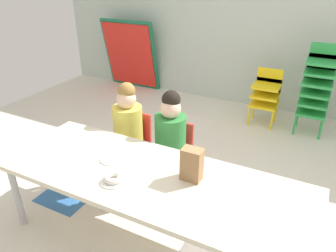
% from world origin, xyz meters
% --- Properties ---
extents(ground_plane, '(6.22, 4.68, 0.02)m').
position_xyz_m(ground_plane, '(-0.00, -0.00, -0.01)').
color(ground_plane, silver).
extents(back_wall, '(6.22, 0.10, 2.43)m').
position_xyz_m(back_wall, '(0.00, 2.34, 1.22)').
color(back_wall, '#B2C1B7').
rests_on(back_wall, ground_plane).
extents(craft_table, '(2.10, 0.76, 0.56)m').
position_xyz_m(craft_table, '(0.01, -0.56, 0.52)').
color(craft_table, beige).
rests_on(craft_table, ground_plane).
extents(seated_child_near_camera, '(0.32, 0.32, 0.92)m').
position_xyz_m(seated_child_near_camera, '(-0.57, 0.05, 0.55)').
color(seated_child_near_camera, red).
rests_on(seated_child_near_camera, ground_plane).
extents(seated_child_middle_seat, '(0.32, 0.31, 0.92)m').
position_xyz_m(seated_child_middle_seat, '(-0.15, 0.05, 0.55)').
color(seated_child_middle_seat, red).
rests_on(seated_child_middle_seat, ground_plane).
extents(kid_chair_yellow_stack, '(0.32, 0.30, 0.68)m').
position_xyz_m(kid_chair_yellow_stack, '(0.30, 1.79, 0.40)').
color(kid_chair_yellow_stack, yellow).
rests_on(kid_chair_yellow_stack, ground_plane).
extents(kid_chair_green_stack, '(0.32, 0.30, 1.04)m').
position_xyz_m(kid_chair_green_stack, '(0.84, 1.79, 0.58)').
color(kid_chair_green_stack, green).
rests_on(kid_chair_green_stack, ground_plane).
extents(folded_activity_table, '(0.90, 0.29, 1.09)m').
position_xyz_m(folded_activity_table, '(-1.91, 2.14, 0.54)').
color(folded_activity_table, '#19724C').
rests_on(folded_activity_table, ground_plane).
extents(paper_bag_brown, '(0.13, 0.09, 0.22)m').
position_xyz_m(paper_bag_brown, '(0.26, -0.47, 0.67)').
color(paper_bag_brown, '#9E754C').
rests_on(paper_bag_brown, craft_table).
extents(paper_plate_near_edge, '(0.18, 0.18, 0.01)m').
position_xyz_m(paper_plate_near_edge, '(-0.17, -0.72, 0.57)').
color(paper_plate_near_edge, white).
rests_on(paper_plate_near_edge, craft_table).
extents(paper_plate_center_table, '(0.18, 0.18, 0.01)m').
position_xyz_m(paper_plate_center_table, '(-0.33, -0.51, 0.57)').
color(paper_plate_center_table, white).
rests_on(paper_plate_center_table, craft_table).
extents(donut_powdered_on_plate, '(0.13, 0.13, 0.04)m').
position_xyz_m(donut_powdered_on_plate, '(-0.17, -0.72, 0.59)').
color(donut_powdered_on_plate, white).
rests_on(donut_powdered_on_plate, craft_table).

